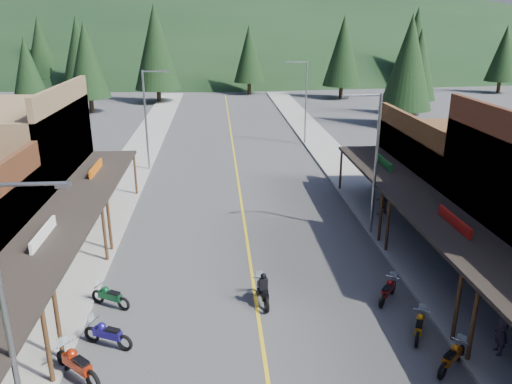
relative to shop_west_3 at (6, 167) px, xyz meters
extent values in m
plane|color=#38383A|center=(13.78, -11.30, -3.52)|extent=(220.00, 220.00, 0.00)
cube|color=gold|center=(13.78, 8.70, -3.51)|extent=(0.15, 90.00, 0.01)
cube|color=gray|center=(5.08, 8.70, -3.44)|extent=(3.40, 94.00, 0.15)
cube|color=gray|center=(22.48, 8.70, -3.44)|extent=(3.40, 94.00, 0.15)
cylinder|color=#472D19|center=(6.58, -14.70, -2.02)|extent=(0.16, 0.16, 3.00)
cube|color=#3F2111|center=(3.63, -9.60, -0.42)|extent=(0.30, 9.00, 6.20)
cube|color=black|center=(5.08, -9.60, -0.52)|extent=(3.20, 9.00, 0.18)
cylinder|color=#472D19|center=(6.58, -13.50, -2.02)|extent=(0.16, 0.16, 3.00)
cylinder|color=#472D19|center=(6.58, -5.70, -2.02)|extent=(0.16, 0.16, 3.00)
cube|color=silver|center=(5.08, -9.60, -0.32)|extent=(0.12, 3.00, 0.70)
cube|color=brown|center=(-0.22, 0.00, -0.02)|extent=(8.00, 10.20, 7.00)
cube|color=brown|center=(3.63, 0.00, 0.58)|extent=(0.30, 10.20, 8.20)
cube|color=black|center=(5.08, 0.00, -0.52)|extent=(3.20, 10.20, 0.18)
cylinder|color=#472D19|center=(6.58, -4.50, -2.02)|extent=(0.16, 0.16, 3.00)
cylinder|color=#472D19|center=(6.58, 4.50, -2.02)|extent=(0.16, 0.16, 3.00)
cube|color=#CC590C|center=(5.08, 0.00, -0.32)|extent=(0.12, 3.00, 0.70)
cylinder|color=#472D19|center=(20.98, -14.70, -2.02)|extent=(0.16, 0.16, 3.00)
cube|color=#562B19|center=(23.93, -9.60, 0.58)|extent=(0.30, 9.00, 8.20)
cube|color=black|center=(22.48, -9.60, -0.52)|extent=(3.20, 9.00, 0.18)
cylinder|color=#472D19|center=(20.98, -13.50, -2.02)|extent=(0.16, 0.16, 3.00)
cylinder|color=#472D19|center=(20.98, -5.70, -2.02)|extent=(0.16, 0.16, 3.00)
cube|color=#B2140F|center=(22.48, -9.60, -0.32)|extent=(0.12, 3.00, 0.70)
cube|color=#4C2D16|center=(27.78, 0.00, -1.02)|extent=(8.00, 10.20, 5.00)
cube|color=#4C2D16|center=(23.93, 0.00, -0.42)|extent=(0.30, 10.20, 6.20)
cube|color=black|center=(22.48, 0.00, -0.52)|extent=(3.20, 10.20, 0.18)
cylinder|color=#472D19|center=(20.98, -4.50, -2.02)|extent=(0.16, 0.16, 3.00)
cylinder|color=#472D19|center=(20.98, 4.50, -2.02)|extent=(0.16, 0.16, 3.00)
cube|color=#14591E|center=(22.48, 0.00, -0.32)|extent=(0.12, 3.00, 0.70)
cylinder|color=gray|center=(6.68, -17.30, 0.48)|extent=(0.16, 0.16, 8.00)
cylinder|color=gray|center=(7.68, -17.30, 4.38)|extent=(2.00, 0.10, 0.10)
cube|color=gray|center=(8.58, -17.30, 4.33)|extent=(0.35, 0.18, 0.12)
cylinder|color=gray|center=(6.68, 10.70, 0.48)|extent=(0.16, 0.16, 8.00)
cylinder|color=gray|center=(7.68, 10.70, 4.38)|extent=(2.00, 0.10, 0.10)
cube|color=gray|center=(8.58, 10.70, 4.33)|extent=(0.35, 0.18, 0.12)
cylinder|color=gray|center=(20.88, -3.30, 0.48)|extent=(0.16, 0.16, 8.00)
cylinder|color=gray|center=(19.88, -3.30, 4.38)|extent=(2.00, 0.10, 0.10)
cube|color=gray|center=(18.98, -3.30, 4.33)|extent=(0.35, 0.18, 0.12)
cylinder|color=gray|center=(20.88, 18.70, 0.48)|extent=(0.16, 0.16, 8.00)
cylinder|color=gray|center=(19.88, 18.70, 4.38)|extent=(2.00, 0.10, 0.10)
cube|color=gray|center=(18.98, 18.70, 4.33)|extent=(0.35, 0.18, 0.12)
ellipsoid|color=black|center=(13.78, 123.70, -3.52)|extent=(310.00, 140.00, 60.00)
cylinder|color=black|center=(-10.22, 58.70, -2.52)|extent=(0.60, 0.60, 2.00)
cone|color=black|center=(-10.22, 58.70, 3.73)|extent=(5.88, 5.88, 10.50)
cylinder|color=black|center=(3.78, 46.70, -2.52)|extent=(0.60, 0.60, 2.00)
cone|color=black|center=(3.78, 46.70, 4.48)|extent=(6.72, 6.72, 12.00)
cylinder|color=black|center=(17.78, 54.70, -2.52)|extent=(0.60, 0.60, 2.00)
cone|color=black|center=(17.78, 54.70, 2.98)|extent=(5.04, 5.04, 9.00)
cylinder|color=black|center=(31.78, 48.70, -2.52)|extent=(0.60, 0.60, 2.00)
cone|color=black|center=(31.78, 48.70, 3.73)|extent=(5.88, 5.88, 10.50)
cylinder|color=black|center=(47.78, 60.70, -2.52)|extent=(0.60, 0.60, 2.00)
cone|color=black|center=(47.78, 60.70, 4.48)|extent=(6.72, 6.72, 12.00)
cylinder|color=black|center=(59.78, 52.70, -2.52)|extent=(0.60, 0.60, 2.00)
cone|color=black|center=(59.78, 52.70, 2.98)|extent=(5.04, 5.04, 9.00)
cylinder|color=black|center=(-18.22, 64.70, -2.52)|extent=(0.60, 0.60, 2.00)
cone|color=black|center=(-18.22, 64.70, 3.73)|extent=(5.88, 5.88, 10.50)
cylinder|color=black|center=(-8.22, 28.70, -2.52)|extent=(0.60, 0.60, 2.00)
cone|color=black|center=(-8.22, 28.70, 2.48)|extent=(4.48, 4.48, 8.00)
cylinder|color=black|center=(37.78, 33.70, -2.52)|extent=(0.60, 0.60, 2.00)
cone|color=black|center=(37.78, 33.70, 2.88)|extent=(4.93, 4.93, 8.80)
cylinder|color=black|center=(-4.22, 38.70, -2.52)|extent=(0.60, 0.60, 2.00)
cone|color=black|center=(-4.22, 38.70, 3.28)|extent=(5.38, 5.38, 9.60)
cylinder|color=black|center=(33.78, 26.70, -2.52)|extent=(0.60, 0.60, 2.00)
cone|color=black|center=(33.78, 26.70, 3.68)|extent=(5.82, 5.82, 10.40)
imported|color=#2B2132|center=(22.24, -14.46, -2.46)|extent=(0.50, 0.71, 1.82)
imported|color=brown|center=(22.28, -0.67, -2.42)|extent=(1.06, 0.91, 1.89)
camera|label=1|loc=(12.29, -28.93, 8.05)|focal=35.00mm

